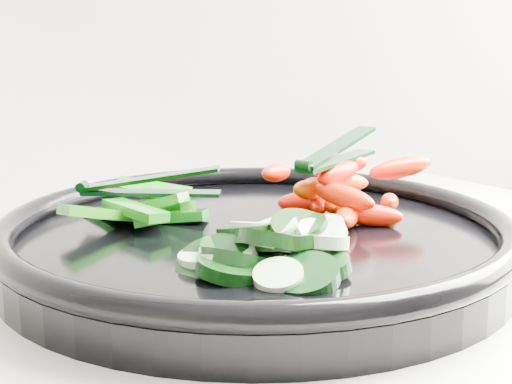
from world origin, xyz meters
TOP-DOWN VIEW (x-y plane):
  - veggie_tray at (0.63, 1.64)m, footprint 0.38×0.38m
  - cucumber_pile at (0.59, 1.57)m, footprint 0.13×0.12m
  - carrot_pile at (0.72, 1.64)m, footprint 0.15×0.13m
  - pepper_pile at (0.58, 1.72)m, footprint 0.13×0.11m
  - tong_carrot at (0.71, 1.64)m, footprint 0.11×0.05m
  - tong_pepper at (0.59, 1.72)m, footprint 0.10×0.08m

SIDE VIEW (x-z plane):
  - veggie_tray at x=0.63m, z-range 0.93..0.97m
  - cucumber_pile at x=0.59m, z-range 0.94..0.98m
  - pepper_pile at x=0.58m, z-range 0.95..0.98m
  - carrot_pile at x=0.72m, z-range 0.95..1.00m
  - tong_pepper at x=0.59m, z-range 0.97..0.99m
  - tong_carrot at x=0.71m, z-range 0.99..1.02m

